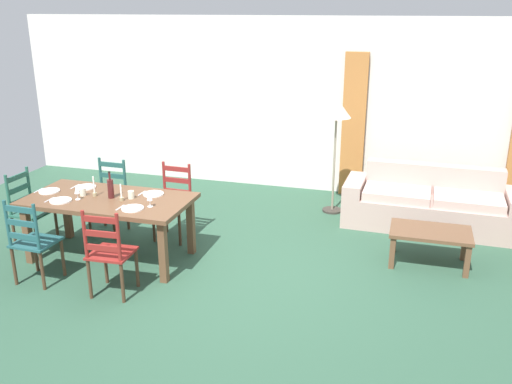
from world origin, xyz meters
TOP-DOWN VIEW (x-y plane):
  - ground_plane at (0.00, 0.00)m, footprint 9.60×9.60m
  - wall_far at (0.00, 3.30)m, footprint 9.60×0.16m
  - curtain_panel_left at (0.88, 3.16)m, footprint 0.35×0.08m
  - dining_table at (-1.54, 0.04)m, footprint 1.90×0.96m
  - dining_chair_near_left at (-2.00, -0.74)m, footprint 0.43×0.41m
  - dining_chair_near_right at (-1.08, -0.75)m, footprint 0.44×0.42m
  - dining_chair_far_left at (-1.97, 0.76)m, footprint 0.43×0.41m
  - dining_chair_far_right at (-1.08, 0.82)m, footprint 0.44×0.42m
  - dining_chair_head_west at (-2.67, 0.07)m, footprint 0.42×0.43m
  - dinner_plate_near_left at (-1.99, -0.21)m, footprint 0.24×0.24m
  - fork_near_left at (-2.14, -0.21)m, footprint 0.02×0.17m
  - dinner_plate_near_right at (-1.09, -0.21)m, footprint 0.24×0.24m
  - fork_near_right at (-1.24, -0.21)m, footprint 0.02×0.17m
  - dinner_plate_far_left at (-1.99, 0.29)m, footprint 0.24×0.24m
  - fork_far_left at (-2.14, 0.29)m, footprint 0.02×0.17m
  - dinner_plate_far_right at (-1.09, 0.29)m, footprint 0.24×0.24m
  - fork_far_right at (-1.24, 0.29)m, footprint 0.02×0.17m
  - dinner_plate_head_west at (-2.32, 0.04)m, footprint 0.24×0.24m
  - fork_head_west at (-2.47, 0.04)m, footprint 0.02×0.17m
  - wine_bottle at (-1.50, 0.05)m, footprint 0.07×0.07m
  - wine_glass_near_left at (-1.84, -0.10)m, footprint 0.06×0.06m
  - wine_glass_near_right at (-0.94, -0.09)m, footprint 0.06×0.06m
  - coffee_cup_primary at (-1.27, 0.10)m, footprint 0.07×0.07m
  - coffee_cup_secondary at (-1.85, 0.03)m, footprint 0.07×0.07m
  - candle_tall at (-1.72, 0.06)m, footprint 0.05×0.05m
  - candle_short at (-1.34, -0.00)m, footprint 0.05×0.05m
  - couch at (2.08, 2.12)m, footprint 2.30×0.87m
  - coffee_table at (2.05, 0.91)m, footprint 0.90×0.56m
  - standing_lamp at (0.73, 2.31)m, footprint 0.40×0.40m

SIDE VIEW (x-z plane):
  - ground_plane at x=0.00m, z-range -0.02..0.00m
  - couch at x=2.08m, z-range -0.11..0.69m
  - coffee_table at x=2.05m, z-range 0.15..0.57m
  - dining_chair_near_left at x=-2.00m, z-range 0.00..0.96m
  - dining_chair_near_right at x=-1.08m, z-range 0.00..0.96m
  - dining_chair_far_left at x=-1.97m, z-range 0.00..0.96m
  - dining_chair_far_right at x=-1.08m, z-range 0.00..0.96m
  - dining_chair_head_west at x=-2.67m, z-range 0.00..0.96m
  - dining_table at x=-1.54m, z-range 0.29..1.04m
  - fork_near_left at x=-2.14m, z-range 0.75..0.76m
  - fork_near_right at x=-1.24m, z-range 0.75..0.76m
  - fork_far_left at x=-2.14m, z-range 0.75..0.76m
  - fork_far_right at x=-1.24m, z-range 0.75..0.76m
  - fork_head_west at x=-2.47m, z-range 0.75..0.76m
  - dinner_plate_near_left at x=-1.99m, z-range 0.75..0.77m
  - dinner_plate_near_right at x=-1.09m, z-range 0.75..0.77m
  - dinner_plate_far_left at x=-1.99m, z-range 0.75..0.77m
  - dinner_plate_far_right at x=-1.09m, z-range 0.75..0.77m
  - dinner_plate_head_west at x=-2.32m, z-range 0.75..0.77m
  - coffee_cup_primary at x=-1.27m, z-range 0.75..0.84m
  - coffee_cup_secondary at x=-1.85m, z-range 0.75..0.84m
  - candle_short at x=-1.34m, z-range 0.70..0.90m
  - candle_tall at x=-1.72m, z-range 0.70..0.93m
  - wine_glass_near_left at x=-1.84m, z-range 0.78..0.94m
  - wine_glass_near_right at x=-0.94m, z-range 0.78..0.94m
  - wine_bottle at x=-1.50m, z-range 0.71..1.03m
  - curtain_panel_left at x=0.88m, z-range 0.00..2.20m
  - wall_far at x=0.00m, z-range 0.00..2.70m
  - standing_lamp at x=0.73m, z-range 0.59..2.23m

